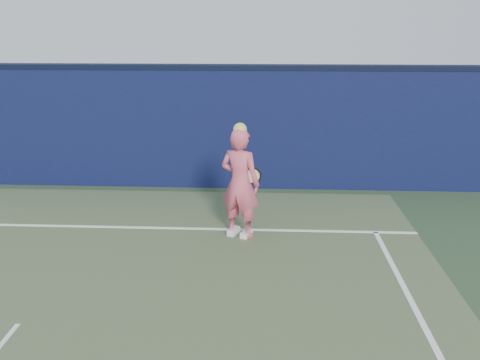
{
  "coord_description": "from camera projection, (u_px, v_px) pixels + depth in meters",
  "views": [
    {
      "loc": [
        2.9,
        -4.09,
        3.43
      ],
      "look_at": [
        2.5,
        3.78,
        0.98
      ],
      "focal_mm": 38.0,
      "sensor_mm": 36.0,
      "label": 1
    }
  ],
  "objects": [
    {
      "name": "backstop_wall",
      "position": [
        130.0,
        128.0,
        10.89
      ],
      "size": [
        24.0,
        0.4,
        2.5
      ],
      "primitive_type": "cube",
      "color": "#0B1234",
      "rests_on": "ground"
    },
    {
      "name": "racket",
      "position": [
        251.0,
        176.0,
        8.67
      ],
      "size": [
        0.54,
        0.17,
        0.3
      ],
      "rotation": [
        0.0,
        0.0,
        -0.33
      ],
      "color": "black",
      "rests_on": "ground"
    },
    {
      "name": "wall_cap",
      "position": [
        126.0,
        67.0,
        10.5
      ],
      "size": [
        24.0,
        0.42,
        0.1
      ],
      "primitive_type": "cube",
      "color": "black",
      "rests_on": "backstop_wall"
    },
    {
      "name": "player",
      "position": [
        240.0,
        183.0,
        8.27
      ],
      "size": [
        0.79,
        0.66,
        1.92
      ],
      "rotation": [
        0.0,
        0.0,
        2.75
      ],
      "color": "#DB556D",
      "rests_on": "ground"
    }
  ]
}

